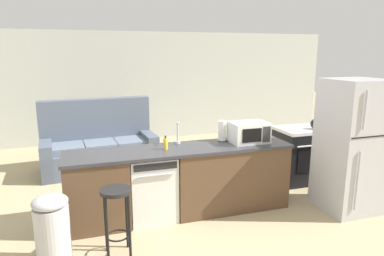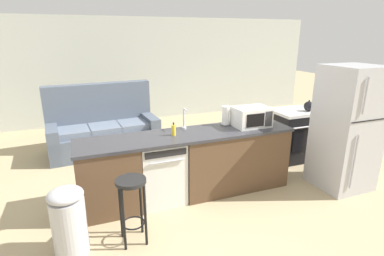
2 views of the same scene
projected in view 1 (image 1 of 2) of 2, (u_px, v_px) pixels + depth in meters
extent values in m
plane|color=tan|center=(171.00, 214.00, 4.56)|extent=(24.00, 24.00, 0.00)
cube|color=beige|center=(140.00, 87.00, 8.28)|extent=(10.00, 0.06, 2.60)
cube|color=brown|center=(97.00, 192.00, 4.19)|extent=(0.75, 0.62, 0.86)
cube|color=brown|center=(228.00, 177.00, 4.71)|extent=(1.55, 0.62, 0.86)
cube|color=#333338|center=(181.00, 149.00, 4.42)|extent=(2.94, 0.66, 0.04)
cube|color=black|center=(182.00, 209.00, 4.60)|extent=(2.86, 0.56, 0.08)
cube|color=silver|center=(152.00, 186.00, 4.40)|extent=(0.58, 0.58, 0.84)
cube|color=black|center=(156.00, 167.00, 4.04)|extent=(0.52, 0.01, 0.08)
cylinder|color=#B2B2B7|center=(156.00, 175.00, 4.05)|extent=(0.44, 0.02, 0.02)
cube|color=black|center=(300.00, 156.00, 5.68)|extent=(0.76, 0.64, 0.85)
cube|color=black|center=(312.00, 159.00, 5.36)|extent=(0.53, 0.01, 0.43)
cylinder|color=silver|center=(314.00, 146.00, 5.29)|extent=(0.61, 0.03, 0.03)
cube|color=white|center=(302.00, 130.00, 5.58)|extent=(0.76, 0.64, 0.05)
torus|color=black|center=(297.00, 131.00, 5.41)|extent=(0.16, 0.16, 0.01)
torus|color=black|center=(315.00, 129.00, 5.51)|extent=(0.16, 0.16, 0.01)
torus|color=black|center=(288.00, 128.00, 5.64)|extent=(0.16, 0.16, 0.01)
torus|color=black|center=(306.00, 126.00, 5.75)|extent=(0.16, 0.16, 0.01)
cube|color=#B7B7BC|center=(351.00, 146.00, 4.55)|extent=(0.72, 0.70, 1.77)
cylinder|color=#B2B2B7|center=(365.00, 110.00, 4.03)|extent=(0.02, 0.02, 0.47)
cylinder|color=#B2B2B7|center=(357.00, 181.00, 4.22)|extent=(0.02, 0.02, 0.77)
cube|color=black|center=(374.00, 136.00, 4.18)|extent=(0.68, 0.01, 0.01)
cube|color=white|center=(249.00, 132.00, 4.67)|extent=(0.50, 0.36, 0.28)
cube|color=black|center=(252.00, 135.00, 4.48)|extent=(0.27, 0.01, 0.18)
cube|color=#2D2D33|center=(267.00, 134.00, 4.54)|extent=(0.11, 0.01, 0.21)
cylinder|color=silver|center=(178.00, 143.00, 4.62)|extent=(0.07, 0.07, 0.03)
cylinder|color=silver|center=(178.00, 132.00, 4.58)|extent=(0.02, 0.02, 0.26)
cylinder|color=silver|center=(179.00, 124.00, 4.49)|extent=(0.02, 0.14, 0.02)
cylinder|color=#4C4C51|center=(222.00, 140.00, 4.77)|extent=(0.14, 0.14, 0.01)
cylinder|color=white|center=(222.00, 130.00, 4.74)|extent=(0.11, 0.11, 0.27)
cylinder|color=yellow|center=(166.00, 144.00, 4.33)|extent=(0.06, 0.06, 0.14)
cylinder|color=black|center=(165.00, 137.00, 4.31)|extent=(0.02, 0.02, 0.04)
sphere|color=black|center=(316.00, 124.00, 5.49)|extent=(0.17, 0.17, 0.17)
sphere|color=black|center=(316.00, 118.00, 5.47)|extent=(0.03, 0.03, 0.03)
cone|color=black|center=(320.00, 123.00, 5.51)|extent=(0.08, 0.04, 0.06)
cylinder|color=black|center=(116.00, 191.00, 3.49)|extent=(0.32, 0.32, 0.04)
cylinder|color=black|center=(107.00, 231.00, 3.43)|extent=(0.03, 0.03, 0.70)
cylinder|color=black|center=(130.00, 228.00, 3.50)|extent=(0.03, 0.03, 0.70)
cylinder|color=black|center=(106.00, 221.00, 3.64)|extent=(0.03, 0.03, 0.70)
cylinder|color=black|center=(127.00, 218.00, 3.71)|extent=(0.03, 0.03, 0.70)
torus|color=black|center=(118.00, 235.00, 3.60)|extent=(0.25, 0.25, 0.02)
cylinder|color=#B7B7BC|center=(53.00, 235.00, 3.42)|extent=(0.34, 0.34, 0.62)
ellipsoid|color=#B7B7BC|center=(50.00, 202.00, 3.35)|extent=(0.35, 0.35, 0.14)
cube|color=#515B6B|center=(100.00, 158.00, 6.26)|extent=(2.07, 1.06, 0.42)
cube|color=#515B6B|center=(97.00, 132.00, 6.47)|extent=(2.01, 0.41, 1.27)
cube|color=#515B6B|center=(47.00, 159.00, 5.90)|extent=(0.27, 0.91, 0.62)
cube|color=#515B6B|center=(148.00, 148.00, 6.57)|extent=(0.27, 0.91, 0.62)
cube|color=slate|center=(68.00, 148.00, 5.95)|extent=(0.61, 0.67, 0.12)
cube|color=slate|center=(100.00, 145.00, 6.16)|extent=(0.61, 0.67, 0.12)
cube|color=slate|center=(130.00, 142.00, 6.36)|extent=(0.61, 0.67, 0.12)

